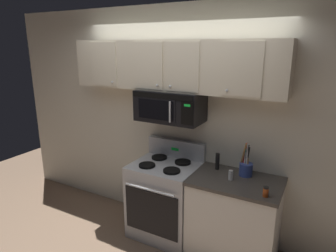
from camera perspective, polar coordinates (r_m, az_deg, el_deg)
The scene contains 10 objects.
ground_plane at distance 3.59m, azimuth -4.08°, elevation -23.20°, with size 8.00×8.00×0.00m, color #7A604C.
back_wall at distance 3.61m, azimuth 2.28°, elevation 1.11°, with size 5.20×0.10×2.70m, color silver.
stove_range at distance 3.63m, azimuth -0.51°, elevation -13.78°, with size 0.76×0.69×1.12m.
over_range_microwave at distance 3.34m, azimuth 0.41°, elevation 3.93°, with size 0.76×0.43×0.35m.
upper_cabinets at distance 3.31m, azimuth 0.69°, elevation 11.67°, with size 2.50×0.36×0.55m.
counter_segment at distance 3.38m, azimuth 12.67°, elevation -17.00°, with size 0.93×0.65×0.90m.
utensil_crock_blue at distance 3.24m, azimuth 14.88°, elevation -7.70°, with size 0.15×0.14×0.37m.
salt_shaker at distance 3.13m, azimuth 12.09°, elevation -9.32°, with size 0.05×0.05×0.10m.
pepper_mill at distance 3.33m, azimuth 9.58°, elevation -6.79°, with size 0.05×0.05×0.19m, color black.
spice_jar at distance 2.89m, azimuth 18.46°, elevation -12.03°, with size 0.05×0.05×0.10m.
Camera 1 is at (1.55, -2.35, 2.24)m, focal length 31.36 mm.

